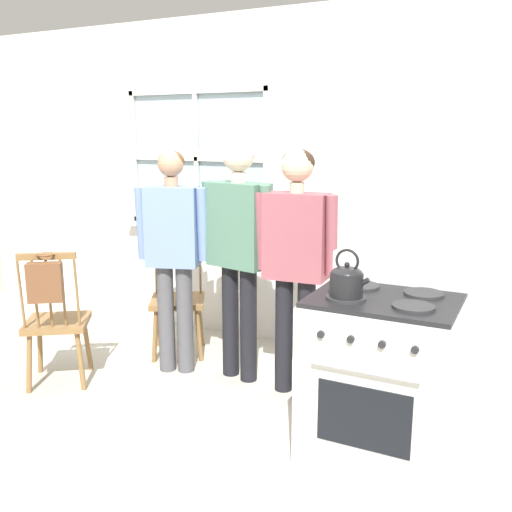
% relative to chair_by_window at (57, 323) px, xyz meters
% --- Properties ---
extents(ground_plane, '(16.00, 16.00, 0.00)m').
position_rel_chair_by_window_xyz_m(ground_plane, '(0.88, 0.09, -0.44)').
color(ground_plane, '#B2AD9E').
extents(wall_back, '(6.40, 0.16, 2.70)m').
position_rel_chair_by_window_xyz_m(wall_back, '(0.93, 1.49, 0.89)').
color(wall_back, white).
rests_on(wall_back, ground_plane).
extents(chair_by_window, '(0.57, 0.57, 0.98)m').
position_rel_chair_by_window_xyz_m(chair_by_window, '(0.00, 0.00, 0.00)').
color(chair_by_window, olive).
rests_on(chair_by_window, ground_plane).
extents(chair_near_wall, '(0.56, 0.56, 0.98)m').
position_rel_chair_by_window_xyz_m(chair_near_wall, '(0.44, 0.86, 0.00)').
color(chair_near_wall, olive).
rests_on(chair_near_wall, ground_plane).
extents(person_elderly_left, '(0.53, 0.32, 1.63)m').
position_rel_chair_by_window_xyz_m(person_elderly_left, '(0.63, 0.55, 0.53)').
color(person_elderly_left, '#4C4C51').
rests_on(person_elderly_left, ground_plane).
extents(person_teen_center, '(0.60, 0.29, 1.70)m').
position_rel_chair_by_window_xyz_m(person_teen_center, '(1.11, 0.66, 0.60)').
color(person_teen_center, black).
rests_on(person_teen_center, ground_plane).
extents(person_adult_right, '(0.57, 0.24, 1.65)m').
position_rel_chair_by_window_xyz_m(person_adult_right, '(1.56, 0.61, 0.57)').
color(person_adult_right, black).
rests_on(person_adult_right, ground_plane).
extents(stove, '(0.75, 0.68, 1.08)m').
position_rel_chair_by_window_xyz_m(stove, '(2.30, 0.05, 0.03)').
color(stove, white).
rests_on(stove, ground_plane).
extents(kettle, '(0.21, 0.17, 0.25)m').
position_rel_chair_by_window_xyz_m(kettle, '(2.13, -0.08, 0.58)').
color(kettle, black).
rests_on(kettle, stove).
extents(potted_plant, '(0.17, 0.17, 0.26)m').
position_rel_chair_by_window_xyz_m(potted_plant, '(0.34, 1.40, 0.58)').
color(potted_plant, beige).
rests_on(potted_plant, wall_back).
extents(handbag, '(0.25, 0.25, 0.31)m').
position_rel_chair_by_window_xyz_m(handbag, '(0.13, -0.19, 0.37)').
color(handbag, brown).
rests_on(handbag, chair_by_window).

